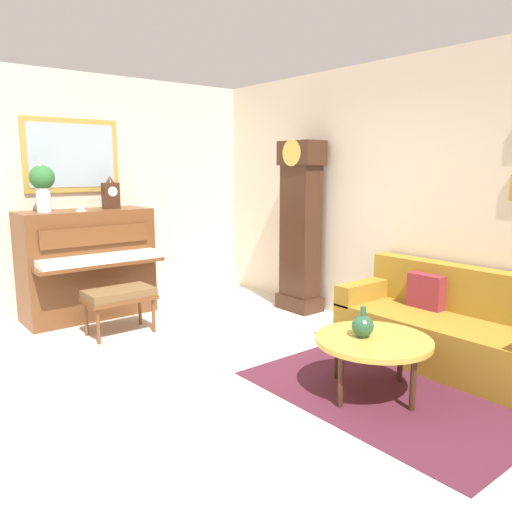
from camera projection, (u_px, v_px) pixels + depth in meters
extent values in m
cube|color=beige|center=(189.00, 383.00, 4.18)|extent=(6.40, 6.00, 0.10)
cube|color=beige|center=(70.00, 195.00, 5.92)|extent=(0.10, 4.90, 2.80)
cube|color=#B28E3D|center=(72.00, 156.00, 5.81)|extent=(0.03, 1.10, 0.84)
cube|color=#9EB2C1|center=(72.00, 156.00, 5.79)|extent=(0.01, 0.98, 0.72)
cube|color=beige|center=(378.00, 197.00, 5.41)|extent=(5.30, 0.10, 2.80)
cube|color=#4C1E2D|center=(392.00, 391.00, 3.91)|extent=(2.10, 1.50, 0.01)
cube|color=brown|center=(87.00, 264.00, 5.80)|extent=(0.60, 1.44, 1.24)
cube|color=brown|center=(102.00, 264.00, 5.46)|extent=(0.28, 1.38, 0.04)
cube|color=white|center=(101.00, 259.00, 5.45)|extent=(0.26, 1.32, 0.08)
cube|color=brown|center=(96.00, 236.00, 5.49)|extent=(0.03, 1.20, 0.20)
cube|color=brown|center=(119.00, 298.00, 5.20)|extent=(0.42, 0.70, 0.04)
cube|color=brown|center=(119.00, 293.00, 5.19)|extent=(0.40, 0.68, 0.08)
cylinder|color=brown|center=(98.00, 326.00, 4.93)|extent=(0.04, 0.04, 0.36)
cylinder|color=brown|center=(154.00, 315.00, 5.30)|extent=(0.04, 0.04, 0.36)
cylinder|color=brown|center=(86.00, 319.00, 5.18)|extent=(0.04, 0.04, 0.36)
cylinder|color=brown|center=(140.00, 309.00, 5.55)|extent=(0.04, 0.04, 0.36)
cube|color=#3D2316|center=(299.00, 302.00, 6.15)|extent=(0.52, 0.34, 0.18)
cube|color=#3D2316|center=(300.00, 237.00, 6.01)|extent=(0.44, 0.28, 1.78)
cube|color=#3D2316|center=(302.00, 153.00, 5.84)|extent=(0.52, 0.32, 0.28)
cylinder|color=gold|center=(292.00, 153.00, 5.75)|extent=(0.30, 0.02, 0.30)
cylinder|color=gold|center=(297.00, 233.00, 5.97)|extent=(0.03, 0.03, 0.70)
cube|color=olive|center=(444.00, 341.00, 4.43)|extent=(1.90, 0.80, 0.42)
cube|color=olive|center=(465.00, 291.00, 4.54)|extent=(1.90, 0.20, 0.44)
cube|color=olive|center=(368.00, 291.00, 5.04)|extent=(0.18, 0.80, 0.20)
cube|color=maroon|center=(426.00, 291.00, 4.68)|extent=(0.34, 0.12, 0.32)
cylinder|color=gold|center=(373.00, 341.00, 3.81)|extent=(0.88, 0.88, 0.04)
torus|color=#3D2316|center=(373.00, 341.00, 3.81)|extent=(0.88, 0.88, 0.04)
cylinder|color=#3D2316|center=(400.00, 357.00, 4.07)|extent=(0.04, 0.04, 0.41)
cylinder|color=#3D2316|center=(413.00, 384.00, 3.57)|extent=(0.04, 0.04, 0.41)
cylinder|color=#3D2316|center=(341.00, 381.00, 3.63)|extent=(0.04, 0.04, 0.41)
cylinder|color=#3D2316|center=(337.00, 355.00, 4.12)|extent=(0.04, 0.04, 0.41)
cube|color=#3D2316|center=(111.00, 196.00, 5.85)|extent=(0.12, 0.18, 0.30)
cylinder|color=white|center=(113.00, 192.00, 5.79)|extent=(0.01, 0.11, 0.11)
cone|color=#3D2316|center=(110.00, 179.00, 5.81)|extent=(0.10, 0.10, 0.08)
cylinder|color=silver|center=(44.00, 200.00, 5.39)|extent=(0.15, 0.15, 0.26)
sphere|color=#2D6B33|center=(42.00, 177.00, 5.34)|extent=(0.26, 0.26, 0.26)
cone|color=#D199B7|center=(40.00, 165.00, 5.29)|extent=(0.06, 0.06, 0.16)
cylinder|color=white|center=(81.00, 211.00, 5.52)|extent=(0.12, 0.12, 0.01)
cylinder|color=white|center=(81.00, 209.00, 5.51)|extent=(0.08, 0.08, 0.06)
cylinder|color=#234C33|center=(362.00, 336.00, 3.83)|extent=(0.09, 0.09, 0.01)
sphere|color=#285638|center=(363.00, 326.00, 3.82)|extent=(0.17, 0.17, 0.17)
cylinder|color=#285638|center=(363.00, 312.00, 3.80)|extent=(0.04, 0.04, 0.08)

